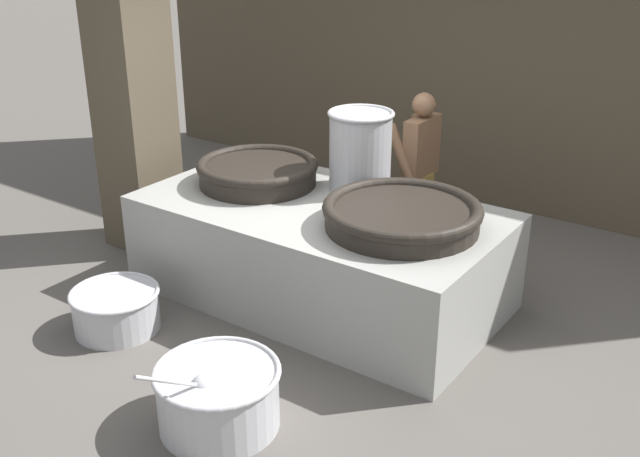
% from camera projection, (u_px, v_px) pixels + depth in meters
% --- Properties ---
extents(ground_plane, '(60.00, 60.00, 0.00)m').
position_uv_depth(ground_plane, '(320.00, 295.00, 6.16)').
color(ground_plane, '#56514C').
extents(back_wall, '(8.32, 0.24, 3.97)m').
position_uv_depth(back_wall, '(482.00, 10.00, 7.49)').
color(back_wall, '#4C4233').
rests_on(back_wall, ground_plane).
extents(support_pillar, '(0.55, 0.55, 3.97)m').
position_uv_depth(support_pillar, '(126.00, 28.00, 6.36)').
color(support_pillar, '#4C4233').
rests_on(support_pillar, ground_plane).
extents(hearth_platform, '(2.86, 1.53, 0.80)m').
position_uv_depth(hearth_platform, '(320.00, 251.00, 6.00)').
color(hearth_platform, gray).
rests_on(hearth_platform, ground_plane).
extents(giant_wok_near, '(1.02, 1.02, 0.21)m').
position_uv_depth(giant_wok_near, '(258.00, 171.00, 6.25)').
color(giant_wok_near, black).
rests_on(giant_wok_near, hearth_platform).
extents(giant_wok_far, '(1.16, 1.16, 0.20)m').
position_uv_depth(giant_wok_far, '(402.00, 214.00, 5.40)').
color(giant_wok_far, black).
rests_on(giant_wok_far, hearth_platform).
extents(stock_pot, '(0.54, 0.54, 0.66)m').
position_uv_depth(stock_pot, '(360.00, 150.00, 6.05)').
color(stock_pot, '#9E9EA3').
rests_on(stock_pot, hearth_platform).
extents(cook, '(0.34, 0.53, 1.48)m').
position_uv_depth(cook, '(420.00, 168.00, 6.64)').
color(cook, brown).
rests_on(cook, ground_plane).
extents(prep_bowl_vegetables, '(0.78, 1.01, 0.71)m').
position_uv_depth(prep_bowl_vegetables, '(218.00, 394.00, 4.55)').
color(prep_bowl_vegetables, '#B7B7BC').
rests_on(prep_bowl_vegetables, ground_plane).
extents(prep_bowl_meat, '(0.67, 0.67, 0.32)m').
position_uv_depth(prep_bowl_meat, '(116.00, 308.00, 5.61)').
color(prep_bowl_meat, '#B7B7BC').
rests_on(prep_bowl_meat, ground_plane).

